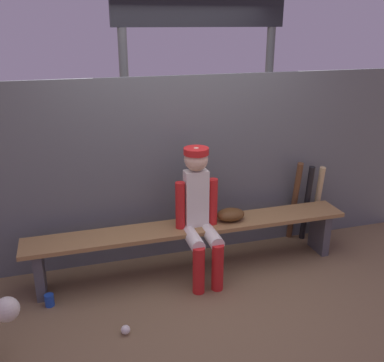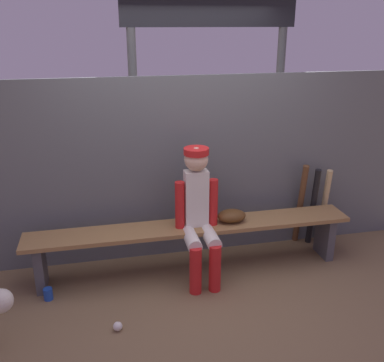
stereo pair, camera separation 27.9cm
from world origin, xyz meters
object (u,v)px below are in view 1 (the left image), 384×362
object	(u,v)px
baseball_glove	(231,215)
bat_aluminum_black	(307,204)
bat_wood_dark	(294,201)
cup_on_bench	(198,216)
bat_wood_natural	(317,202)
cup_on_ground	(49,300)
scoreboard	(205,11)
player_seated	(200,210)
dugout_bench	(192,234)
baseball	(126,330)

from	to	relation	value
baseball_glove	bat_aluminum_black	bearing A→B (deg)	14.53
bat_wood_dark	cup_on_bench	distance (m)	1.20
baseball_glove	bat_wood_natural	bearing A→B (deg)	14.03
baseball_glove	cup_on_bench	xyz separation A→B (m)	(-0.31, 0.08, -0.01)
baseball_glove	bat_aluminum_black	world-z (taller)	bat_aluminum_black
cup_on_ground	bat_aluminum_black	bearing A→B (deg)	9.69
scoreboard	player_seated	bearing A→B (deg)	-109.44
bat_wood_dark	bat_aluminum_black	xyz separation A→B (m)	(0.13, -0.04, -0.03)
cup_on_ground	scoreboard	bearing A→B (deg)	39.26
dugout_bench	baseball_glove	xyz separation A→B (m)	(0.39, 0.00, 0.16)
cup_on_bench	scoreboard	size ratio (longest dim) A/B	0.03
bat_aluminum_black	scoreboard	distance (m)	2.42
bat_aluminum_black	bat_wood_natural	size ratio (longest dim) A/B	1.03
cup_on_ground	bat_wood_natural	bearing A→B (deg)	9.73
player_seated	baseball_glove	distance (m)	0.39
bat_wood_natural	baseball	xyz separation A→B (m)	(-2.32, -1.05, -0.39)
bat_aluminum_black	cup_on_bench	world-z (taller)	bat_aluminum_black
bat_aluminum_black	cup_on_ground	bearing A→B (deg)	-170.31
dugout_bench	bat_wood_natural	world-z (taller)	bat_wood_natural
baseball_glove	bat_wood_natural	world-z (taller)	bat_wood_natural
bat_wood_dark	baseball	distance (m)	2.34
bat_wood_dark	cup_on_ground	world-z (taller)	bat_wood_dark
dugout_bench	scoreboard	world-z (taller)	scoreboard
baseball_glove	cup_on_bench	distance (m)	0.31
baseball_glove	bat_wood_natural	xyz separation A→B (m)	(1.15, 0.29, -0.12)
baseball_glove	bat_aluminum_black	size ratio (longest dim) A/B	0.32
dugout_bench	player_seated	size ratio (longest dim) A/B	2.49
bat_wood_natural	scoreboard	distance (m)	2.48
dugout_bench	scoreboard	xyz separation A→B (m)	(0.56, 1.35, 2.04)
baseball_glove	cup_on_ground	distance (m)	1.83
bat_aluminum_black	bat_wood_natural	xyz separation A→B (m)	(0.15, 0.03, -0.01)
bat_wood_dark	bat_wood_natural	distance (m)	0.28
baseball	cup_on_bench	world-z (taller)	cup_on_bench
player_seated	scoreboard	xyz separation A→B (m)	(0.52, 1.46, 1.75)
bat_wood_natural	scoreboard	world-z (taller)	scoreboard
bat_wood_natural	baseball	world-z (taller)	bat_wood_natural
bat_aluminum_black	baseball	xyz separation A→B (m)	(-2.17, -1.02, -0.41)
scoreboard	baseball_glove	bearing A→B (deg)	-96.84
bat_wood_natural	cup_on_bench	bearing A→B (deg)	-171.73
dugout_bench	cup_on_bench	bearing A→B (deg)	40.67
baseball	cup_on_ground	size ratio (longest dim) A/B	0.67
dugout_bench	bat_aluminum_black	world-z (taller)	bat_aluminum_black
baseball_glove	cup_on_ground	size ratio (longest dim) A/B	2.55
cup_on_ground	cup_on_bench	world-z (taller)	cup_on_bench
player_seated	baseball	size ratio (longest dim) A/B	17.02
bat_wood_dark	baseball_glove	bearing A→B (deg)	-161.06
baseball	scoreboard	distance (m)	3.46
bat_aluminum_black	dugout_bench	bearing A→B (deg)	-169.46
cup_on_bench	scoreboard	bearing A→B (deg)	69.85
dugout_bench	baseball_glove	distance (m)	0.42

